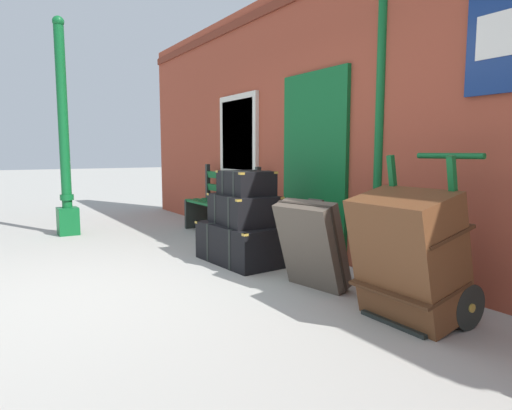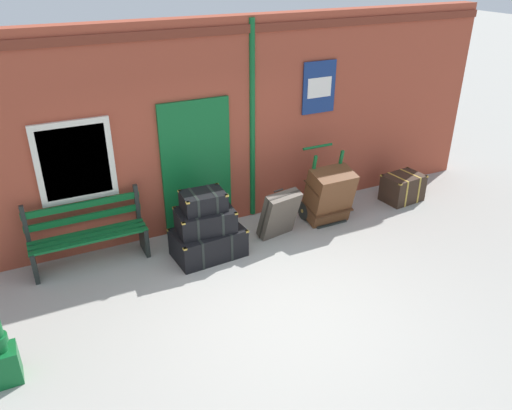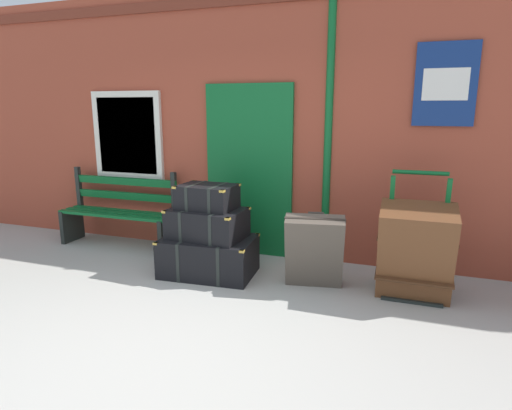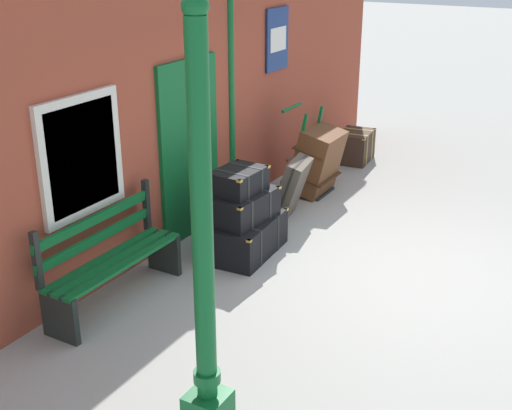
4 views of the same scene
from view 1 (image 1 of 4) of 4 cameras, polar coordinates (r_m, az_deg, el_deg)
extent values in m
plane|color=#A3A099|center=(4.13, -18.84, -10.60)|extent=(60.00, 60.00, 0.00)
cube|color=#9E422D|center=(5.20, 10.11, 10.99)|extent=(10.40, 0.30, 3.20)
cube|color=#0F5B28|center=(5.20, 7.31, 4.97)|extent=(1.10, 0.05, 2.10)
cube|color=#093718|center=(5.19, 7.20, 4.97)|extent=(0.06, 0.02, 2.10)
cube|color=silver|center=(6.63, -2.25, 8.86)|extent=(1.04, 0.06, 1.16)
cube|color=silver|center=(6.62, -2.38, 8.86)|extent=(0.88, 0.02, 1.00)
cylinder|color=#0F5B28|center=(4.52, 15.45, 11.50)|extent=(0.09, 0.09, 3.14)
cube|color=navy|center=(3.88, 29.15, 18.48)|extent=(0.60, 0.02, 0.84)
cube|color=white|center=(3.86, 29.04, 18.52)|extent=(0.44, 0.01, 0.32)
cube|color=#0F5B28|center=(7.12, -22.71, -1.89)|extent=(0.28, 0.28, 0.40)
cylinder|color=#0F5B28|center=(7.07, -23.26, 10.03)|extent=(0.14, 0.14, 2.55)
cylinder|color=#0F5B28|center=(7.08, -22.84, 0.91)|extent=(0.19, 0.19, 0.08)
sphere|color=#0F5B28|center=(7.28, -23.78, 20.49)|extent=(0.16, 0.16, 0.16)
cube|color=#0F5B28|center=(6.47, -5.87, 0.01)|extent=(1.60, 0.09, 0.04)
cube|color=#0F5B28|center=(6.53, -4.77, 0.08)|extent=(1.60, 0.09, 0.04)
cube|color=#0F5B28|center=(6.60, -3.69, 0.16)|extent=(1.60, 0.09, 0.04)
cube|color=#0F5B28|center=(6.61, -3.24, 1.91)|extent=(1.60, 0.05, 0.10)
cube|color=#0F5B28|center=(6.59, -3.25, 3.65)|extent=(1.60, 0.05, 0.10)
cube|color=black|center=(7.24, -7.50, -1.09)|extent=(0.06, 0.40, 0.45)
cube|color=black|center=(7.27, -6.12, 2.96)|extent=(0.06, 0.06, 0.56)
cube|color=black|center=(5.91, -1.37, -2.82)|extent=(0.06, 0.40, 0.45)
cube|color=black|center=(5.95, 0.28, 2.16)|extent=(0.06, 0.06, 0.56)
cube|color=black|center=(4.96, -1.66, -4.84)|extent=(1.04, 0.71, 0.42)
cube|color=black|center=(5.15, -3.06, -4.42)|extent=(0.08, 0.65, 0.43)
cube|color=black|center=(4.78, -0.14, -5.28)|extent=(0.08, 0.65, 0.43)
cube|color=#B79338|center=(5.18, -7.40, -2.18)|extent=(0.05, 0.05, 0.02)
cube|color=#B79338|center=(4.37, -1.39, -3.79)|extent=(0.05, 0.05, 0.02)
cube|color=#B79338|center=(5.48, -1.88, -1.62)|extent=(0.05, 0.05, 0.02)
cube|color=#B79338|center=(4.73, 4.63, -3.00)|extent=(0.05, 0.05, 0.02)
cube|color=silver|center=(4.84, -4.81, -5.17)|extent=(0.36, 0.01, 0.10)
cube|color=black|center=(4.93, -1.53, -0.55)|extent=(0.83, 0.59, 0.32)
cube|color=black|center=(5.09, -2.43, -0.33)|extent=(0.07, 0.55, 0.33)
cube|color=black|center=(4.77, -0.56, -0.80)|extent=(0.07, 0.55, 0.33)
cube|color=#B79338|center=(5.16, -5.91, 1.39)|extent=(0.05, 0.05, 0.02)
cube|color=#B79338|center=(4.46, -2.22, 0.59)|extent=(0.05, 0.05, 0.02)
cube|color=#B79338|center=(5.36, -0.96, 1.63)|extent=(0.05, 0.05, 0.02)
cube|color=#B79338|center=(4.70, 3.27, 0.90)|extent=(0.05, 0.05, 0.02)
cube|color=black|center=(4.92, -1.28, 2.83)|extent=(0.62, 0.47, 0.26)
cube|color=black|center=(5.04, -2.01, 2.92)|extent=(0.06, 0.45, 0.27)
cube|color=black|center=(4.80, -0.52, 2.73)|extent=(0.06, 0.45, 0.27)
cube|color=#B79338|center=(5.08, -4.78, 4.26)|extent=(0.05, 0.05, 0.02)
cube|color=#B79338|center=(4.57, -1.85, 4.01)|extent=(0.05, 0.05, 0.02)
cube|color=#B79338|center=(5.25, -0.80, 4.37)|extent=(0.05, 0.05, 0.02)
cube|color=#B79338|center=(4.77, 2.43, 4.12)|extent=(0.05, 0.05, 0.02)
cube|color=black|center=(3.47, 18.19, -13.70)|extent=(0.56, 0.28, 0.03)
cube|color=#0F5B28|center=(3.62, 17.53, -3.33)|extent=(0.04, 0.27, 1.19)
cube|color=#0F5B28|center=(3.33, 24.09, -4.49)|extent=(0.04, 0.27, 1.19)
cylinder|color=#0F5B28|center=(3.60, 23.30, 5.74)|extent=(0.54, 0.04, 0.04)
cylinder|color=black|center=(3.81, 17.08, -9.51)|extent=(0.04, 0.32, 0.32)
cylinder|color=#B79338|center=(3.81, 17.08, -9.51)|extent=(0.07, 0.06, 0.06)
cylinder|color=black|center=(3.45, 25.29, -11.61)|extent=(0.04, 0.32, 0.32)
cylinder|color=#B79338|center=(3.45, 25.29, -11.61)|extent=(0.07, 0.06, 0.06)
cube|color=brown|center=(3.35, 18.71, -6.17)|extent=(0.68, 0.63, 0.96)
cube|color=#432715|center=(3.40, 18.58, -9.34)|extent=(0.70, 0.45, 0.13)
cube|color=#432715|center=(3.32, 18.83, -2.92)|extent=(0.70, 0.45, 0.13)
cube|color=#51473D|center=(3.98, 7.08, -5.05)|extent=(0.65, 0.52, 0.79)
cylinder|color=#302A24|center=(3.94, 7.60, 0.54)|extent=(0.16, 0.06, 0.03)
cube|color=#2C2721|center=(3.98, 7.08, -5.05)|extent=(0.63, 0.36, 0.76)
camera|label=2|loc=(7.81, -63.56, 24.33)|focal=35.50mm
camera|label=3|loc=(2.83, -70.33, 14.89)|focal=30.22mm
camera|label=4|loc=(10.42, -39.22, 17.21)|focal=47.20mm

